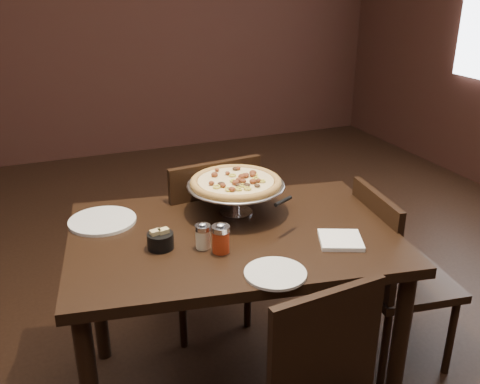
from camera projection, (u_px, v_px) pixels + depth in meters
name	position (u px, v px, depth m)	size (l,w,h in m)	color
room	(219.00, 74.00, 1.98)	(6.04, 7.04, 2.84)	black
dining_table	(233.00, 255.00, 2.16)	(1.40, 1.05, 0.80)	black
pizza_stand	(236.00, 183.00, 2.23)	(0.41, 0.41, 0.17)	#BABBC2
parmesan_shaker	(203.00, 236.00, 1.98)	(0.06, 0.06, 0.10)	beige
pepper_flake_shaker	(221.00, 238.00, 1.95)	(0.07, 0.07, 0.12)	#992B0D
packet_caddy	(160.00, 240.00, 1.98)	(0.10, 0.10, 0.08)	black
napkin_stack	(341.00, 240.00, 2.03)	(0.16, 0.16, 0.02)	white
plate_left	(102.00, 221.00, 2.19)	(0.27, 0.27, 0.01)	silver
plate_near	(275.00, 273.00, 1.82)	(0.21, 0.21, 0.01)	silver
serving_spatula	(283.00, 202.00, 2.06)	(0.13, 0.13, 0.02)	#BABBC2
chair_far	(206.00, 237.00, 2.66)	(0.49, 0.49, 0.96)	black
chair_side	(393.00, 272.00, 2.44)	(0.46, 0.46, 0.88)	black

